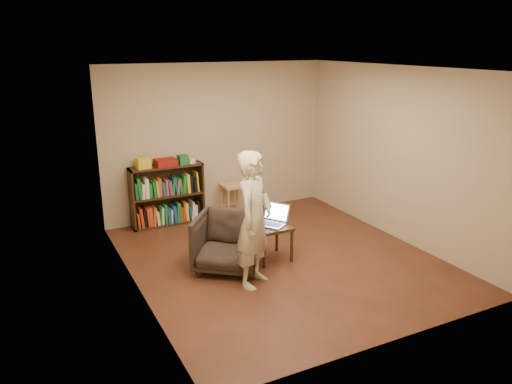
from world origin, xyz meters
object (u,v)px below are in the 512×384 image
bookshelf (167,198)px  side_table (271,231)px  stool (233,190)px  armchair (228,242)px  person (254,220)px  laptop (273,220)px

bookshelf → side_table: bearing=-67.0°
stool → armchair: armchair is taller
armchair → person: bearing=-40.1°
side_table → person: bearing=-133.7°
side_table → person: size_ratio=0.29×
laptop → person: 0.90m
stool → side_table: 1.92m
armchair → side_table: (0.66, 0.02, 0.04)m
stool → armchair: size_ratio=0.68×
armchair → laptop: bearing=42.3°
side_table → laptop: (0.05, 0.04, 0.14)m
stool → armchair: bearing=-116.2°
bookshelf → laptop: bearing=-65.3°
stool → laptop: size_ratio=1.11×
bookshelf → stool: bookshelf is taller
armchair → stool: bearing=101.4°
bookshelf → armchair: 2.04m
laptop → person: size_ratio=0.30×
stool → person: (-0.82, -2.46, 0.39)m
bookshelf → laptop: 2.18m
side_table → person: (-0.54, -0.57, 0.44)m
bookshelf → laptop: (0.91, -1.97, 0.12)m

